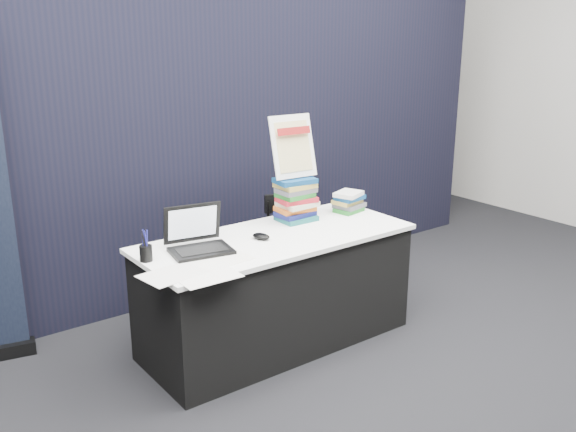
# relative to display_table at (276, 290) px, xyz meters

# --- Properties ---
(floor) EXTENTS (8.00, 8.00, 0.00)m
(floor) POSITION_rel_display_table_xyz_m (0.00, -0.55, -0.38)
(floor) COLOR black
(floor) RESTS_ON ground
(wall_back) EXTENTS (8.00, 0.02, 3.50)m
(wall_back) POSITION_rel_display_table_xyz_m (0.00, 3.45, 1.37)
(wall_back) COLOR #B0ACA6
(wall_back) RESTS_ON floor
(drape_partition) EXTENTS (6.00, 0.08, 2.40)m
(drape_partition) POSITION_rel_display_table_xyz_m (0.00, 1.05, 0.82)
(drape_partition) COLOR black
(drape_partition) RESTS_ON floor
(display_table) EXTENTS (1.80, 0.75, 0.75)m
(display_table) POSITION_rel_display_table_xyz_m (0.00, 0.00, 0.00)
(display_table) COLOR black
(display_table) RESTS_ON floor
(laptop) EXTENTS (0.39, 0.34, 0.27)m
(laptop) POSITION_rel_display_table_xyz_m (-0.54, 0.06, 0.44)
(laptop) COLOR black
(laptop) RESTS_ON display_table
(mouse) EXTENTS (0.11, 0.14, 0.04)m
(mouse) POSITION_rel_display_table_xyz_m (-0.11, 0.00, 0.39)
(mouse) COLOR black
(mouse) RESTS_ON display_table
(brochure_left) EXTENTS (0.37, 0.28, 0.00)m
(brochure_left) POSITION_rel_display_table_xyz_m (-0.83, -0.19, 0.38)
(brochure_left) COLOR silver
(brochure_left) RESTS_ON display_table
(brochure_mid) EXTENTS (0.33, 0.24, 0.00)m
(brochure_mid) POSITION_rel_display_table_xyz_m (-0.70, -0.33, 0.38)
(brochure_mid) COLOR white
(brochure_mid) RESTS_ON display_table
(brochure_right) EXTENTS (0.35, 0.26, 0.00)m
(brochure_right) POSITION_rel_display_table_xyz_m (-0.51, -0.15, 0.38)
(brochure_right) COLOR white
(brochure_right) RESTS_ON display_table
(pen_cup) EXTENTS (0.09, 0.09, 0.09)m
(pen_cup) POSITION_rel_display_table_xyz_m (-0.86, 0.08, 0.42)
(pen_cup) COLOR black
(pen_cup) RESTS_ON display_table
(book_stack_tall) EXTENTS (0.25, 0.20, 0.30)m
(book_stack_tall) POSITION_rel_display_table_xyz_m (0.31, 0.20, 0.52)
(book_stack_tall) COLOR #175756
(book_stack_tall) RESTS_ON display_table
(book_stack_short) EXTENTS (0.24, 0.21, 0.15)m
(book_stack_short) POSITION_rel_display_table_xyz_m (0.74, 0.14, 0.45)
(book_stack_short) COLOR #1C6B22
(book_stack_short) RESTS_ON display_table
(info_sign) EXTENTS (0.33, 0.17, 0.44)m
(info_sign) POSITION_rel_display_table_xyz_m (0.31, 0.23, 0.88)
(info_sign) COLOR black
(info_sign) RESTS_ON book_stack_tall
(stacking_chair) EXTENTS (0.47, 0.49, 0.82)m
(stacking_chair) POSITION_rel_display_table_xyz_m (0.53, 0.45, 0.08)
(stacking_chair) COLOR black
(stacking_chair) RESTS_ON floor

